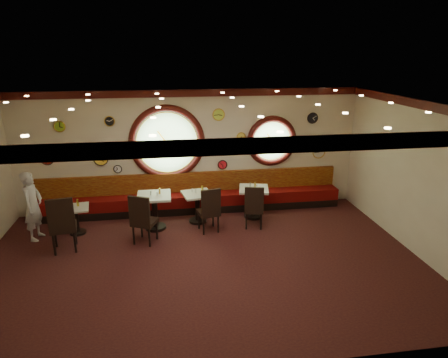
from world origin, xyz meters
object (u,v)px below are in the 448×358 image
Objects in this scene: table_c at (197,204)px; chair_b at (142,216)px; chair_d at (254,204)px; condiment_c_pepper at (196,192)px; chair_a at (62,221)px; condiment_b_bottle at (160,191)px; condiment_a_salt at (70,205)px; condiment_b_pepper at (157,193)px; table_b at (155,207)px; condiment_c_salt at (192,190)px; condiment_a_bottle at (78,203)px; table_d at (253,199)px; condiment_b_salt at (151,193)px; condiment_d_pepper at (257,187)px; condiment_a_pepper at (73,206)px; condiment_c_bottle at (202,189)px; condiment_d_bottle at (255,185)px; chair_c at (210,207)px; table_a at (76,217)px; waiter at (33,206)px; condiment_d_salt at (250,185)px.

table_c is 1.67m from chair_b.
condiment_c_pepper is at bearing 168.76° from chair_d.
condiment_b_bottle is (2.04, 0.97, 0.22)m from chair_a.
condiment_a_salt is 0.94× the size of condiment_b_pepper.
condiment_c_salt is at bearing 20.54° from table_b.
condiment_a_bottle is (0.16, 0.02, 0.04)m from condiment_a_salt.
condiment_b_salt reaches higher than table_d.
condiment_d_pepper is 4.33m from condiment_a_bottle.
condiment_a_pepper is at bearing -173.88° from condiment_c_pepper.
table_d is 1.36m from condiment_c_bottle.
condiment_c_salt is at bearing 130.60° from condiment_c_pepper.
condiment_b_salt reaches higher than condiment_d_bottle.
chair_c is at bearing -6.44° from condiment_a_pepper.
condiment_b_pepper is at bearing -164.36° from condiment_c_bottle.
condiment_b_bottle is (1.96, 0.05, 0.52)m from table_a.
table_c is at bearing -174.85° from condiment_d_bottle.
table_c is 0.40m from condiment_c_bottle.
table_b is 2.39m from chair_d.
table_d is (2.50, 0.31, -0.04)m from table_b.
table_c is at bearing 11.38° from chair_a.
chair_d is (1.08, 0.07, -0.02)m from chair_c.
chair_a is 3.31m from condiment_c_bottle.
table_a is at bearing -172.25° from chair_d.
condiment_d_pepper is (4.49, 0.20, 0.14)m from condiment_a_salt.
condiment_b_salt is 2.64m from condiment_d_bottle.
chair_a is 4.61m from condiment_d_pepper.
chair_d is 2.28m from condiment_b_bottle.
condiment_b_salt is 1.02× the size of condiment_d_pepper.
chair_a is 0.49× the size of waiter.
chair_b is 5.04× the size of condiment_b_bottle.
condiment_a_pepper is 1.09× the size of condiment_c_pepper.
condiment_b_pepper is (-2.29, 0.31, 0.30)m from chair_d.
condiment_d_pepper is (2.48, 0.28, -0.06)m from condiment_b_pepper.
chair_a is at bearing -154.33° from table_b.
chair_a is 5.47× the size of condiment_b_bottle.
condiment_c_pepper reaches higher than condiment_a_salt.
chair_b is 1.87m from condiment_a_salt.
condiment_c_bottle is (1.11, 0.31, -0.06)m from condiment_b_pepper.
chair_c reaches higher than condiment_a_pepper.
chair_b is at bearing -157.56° from condiment_d_bottle.
condiment_d_bottle is (2.54, 0.38, 0.32)m from table_b.
condiment_d_salt is 1.13× the size of condiment_d_pepper.
table_b is at bearing 150.24° from chair_c.
table_b is 2.70m from waiter.
chair_a is at bearing -155.98° from condiment_c_salt.
condiment_a_bottle is 1.17× the size of condiment_b_bottle.
chair_b reaches higher than table_d.
condiment_c_salt is 0.89× the size of condiment_d_salt.
table_a is at bearing -175.20° from table_c.
condiment_c_salt is at bearing 5.87° from condiment_a_bottle.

